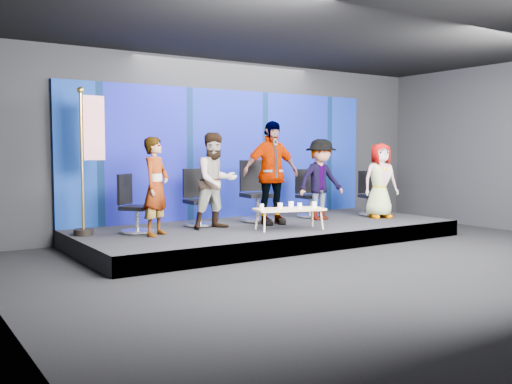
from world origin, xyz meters
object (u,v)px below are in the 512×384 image
at_px(panelist_b, 216,181).
at_px(mug_a, 262,206).
at_px(chair_e, 370,201).
at_px(mug_e, 314,204).
at_px(flag_stand, 89,157).
at_px(panelist_d, 321,180).
at_px(chair_d, 308,201).
at_px(panelist_e, 380,181).
at_px(coffee_table, 289,210).
at_px(chair_a, 134,214).
at_px(mug_b, 280,206).
at_px(chair_b, 198,207).
at_px(mug_c, 291,204).
at_px(panelist_a, 156,186).
at_px(panelist_c, 271,173).
at_px(mug_d, 300,205).
at_px(chair_c, 256,201).

distance_m(panelist_b, mug_a, 0.94).
xyz_separation_m(chair_e, mug_a, (-3.22, -0.65, 0.11)).
bearing_deg(mug_e, flag_stand, 158.31).
bearing_deg(panelist_d, chair_d, 81.57).
relative_size(panelist_d, panelist_e, 1.05).
distance_m(panelist_b, coffee_table, 1.39).
xyz_separation_m(chair_a, mug_b, (2.24, -1.05, 0.10)).
distance_m(chair_d, coffee_table, 1.91).
distance_m(chair_b, flag_stand, 2.19).
relative_size(chair_a, mug_e, 9.77).
bearing_deg(panelist_e, mug_a, -160.99).
relative_size(chair_e, mug_a, 10.82).
height_order(chair_e, coffee_table, chair_e).
distance_m(chair_d, mug_a, 2.20).
relative_size(chair_b, chair_d, 1.06).
relative_size(panelist_b, mug_c, 15.66).
height_order(panelist_a, mug_c, panelist_a).
bearing_deg(panelist_c, chair_a, 179.41).
distance_m(panelist_b, mug_e, 1.79).
bearing_deg(coffee_table, chair_b, 130.46).
bearing_deg(chair_d, chair_a, -175.37).
xyz_separation_m(panelist_a, panelist_b, (1.21, 0.19, 0.05)).
distance_m(panelist_c, coffee_table, 0.98).
height_order(panelist_d, flag_stand, flag_stand).
bearing_deg(mug_c, panelist_d, 28.63).
relative_size(panelist_a, chair_d, 1.62).
bearing_deg(mug_b, chair_d, 37.69).
height_order(panelist_b, mug_e, panelist_b).
relative_size(panelist_a, mug_d, 17.37).
xyz_separation_m(chair_d, flag_stand, (-4.52, 0.05, 0.94)).
height_order(panelist_c, chair_e, panelist_c).
relative_size(panelist_c, panelist_e, 1.26).
bearing_deg(chair_d, mug_a, -148.46).
bearing_deg(mug_d, panelist_a, 164.44).
bearing_deg(mug_d, chair_e, 19.04).
bearing_deg(panelist_d, mug_c, -149.78).
bearing_deg(panelist_a, chair_a, 75.34).
bearing_deg(panelist_b, panelist_e, -7.12).
bearing_deg(flag_stand, panelist_d, -17.68).
height_order(chair_b, chair_c, chair_c).
relative_size(panelist_b, mug_a, 19.47).
bearing_deg(chair_d, panelist_e, -37.13).
relative_size(panelist_b, mug_e, 16.73).
relative_size(chair_e, panelist_e, 0.62).
xyz_separation_m(chair_b, mug_e, (1.58, -1.39, 0.08)).
relative_size(chair_b, panelist_e, 0.69).
bearing_deg(coffee_table, mug_e, -11.94).
height_order(chair_e, mug_b, chair_e).
height_order(panelist_e, mug_a, panelist_e).
bearing_deg(panelist_a, mug_e, -52.93).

